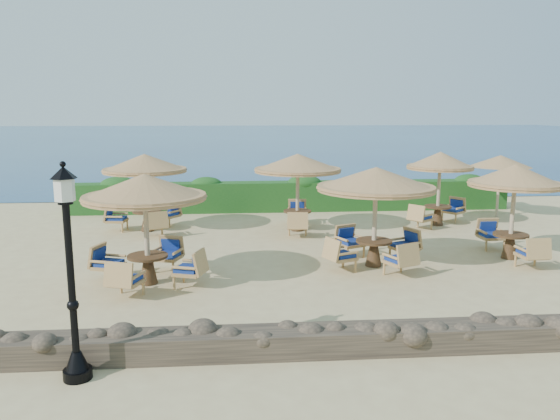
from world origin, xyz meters
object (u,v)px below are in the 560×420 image
object	(u,v)px
cafe_set_3	(145,176)
extra_parasol	(500,161)
lamp_post	(71,283)
cafe_set_1	(375,196)
cafe_set_4	(298,172)
cafe_set_2	(514,190)
cafe_set_5	(440,173)
cafe_set_0	(145,208)

from	to	relation	value
cafe_set_3	extra_parasol	bearing A→B (deg)	6.23
lamp_post	cafe_set_1	world-z (taller)	lamp_post
extra_parasol	cafe_set_3	xyz separation A→B (m)	(-13.16, -1.44, -0.25)
cafe_set_4	cafe_set_3	bearing A→B (deg)	176.07
cafe_set_1	cafe_set_2	xyz separation A→B (m)	(4.00, 0.43, 0.05)
cafe_set_4	cafe_set_5	xyz separation A→B (m)	(5.14, 0.49, -0.13)
cafe_set_3	cafe_set_5	bearing A→B (deg)	0.75
lamp_post	extra_parasol	xyz separation A→B (m)	(12.60, 12.00, 0.62)
lamp_post	cafe_set_5	xyz separation A→B (m)	(9.73, 10.70, 0.36)
cafe_set_1	cafe_set_4	size ratio (longest dim) A/B	1.05
cafe_set_2	cafe_set_5	bearing A→B (deg)	94.97
cafe_set_5	lamp_post	bearing A→B (deg)	-132.29
lamp_post	extra_parasol	bearing A→B (deg)	43.60
cafe_set_0	cafe_set_3	distance (m)	5.94
cafe_set_0	cafe_set_3	world-z (taller)	same
extra_parasol	cafe_set_3	world-z (taller)	cafe_set_3
extra_parasol	cafe_set_5	xyz separation A→B (m)	(-2.87, -1.30, -0.26)
lamp_post	cafe_set_4	size ratio (longest dim) A/B	1.11
lamp_post	cafe_set_4	xyz separation A→B (m)	(4.59, 10.21, 0.49)
cafe_set_5	cafe_set_3	bearing A→B (deg)	-179.25
cafe_set_3	lamp_post	bearing A→B (deg)	-86.94
cafe_set_3	cafe_set_0	bearing A→B (deg)	-80.99
cafe_set_2	cafe_set_4	xyz separation A→B (m)	(-5.54, 4.04, 0.09)
cafe_set_1	cafe_set_4	xyz separation A→B (m)	(-1.54, 4.47, 0.14)
lamp_post	extra_parasol	distance (m)	17.41
extra_parasol	cafe_set_1	distance (m)	9.01
cafe_set_1	cafe_set_2	world-z (taller)	same
cafe_set_2	cafe_set_3	world-z (taller)	same
extra_parasol	cafe_set_1	xyz separation A→B (m)	(-6.47, -6.26, -0.27)
extra_parasol	cafe_set_0	distance (m)	14.25
cafe_set_4	cafe_set_5	world-z (taller)	same
cafe_set_1	extra_parasol	bearing A→B (deg)	44.03
cafe_set_2	cafe_set_5	size ratio (longest dim) A/B	1.06
extra_parasol	cafe_set_0	size ratio (longest dim) A/B	0.83
extra_parasol	lamp_post	bearing A→B (deg)	-136.40
cafe_set_2	cafe_set_4	bearing A→B (deg)	143.89
extra_parasol	cafe_set_5	distance (m)	3.16
cafe_set_3	cafe_set_5	world-z (taller)	same
extra_parasol	cafe_set_1	bearing A→B (deg)	-135.97
cafe_set_4	cafe_set_5	distance (m)	5.17
cafe_set_0	lamp_post	bearing A→B (deg)	-94.47
cafe_set_1	lamp_post	bearing A→B (deg)	-136.85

